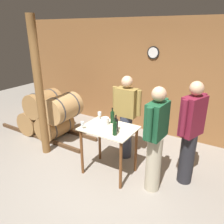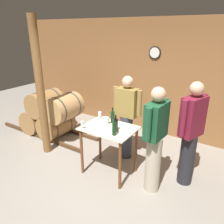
{
  "view_description": "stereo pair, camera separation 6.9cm",
  "coord_description": "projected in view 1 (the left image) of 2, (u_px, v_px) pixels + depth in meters",
  "views": [
    {
      "loc": [
        1.66,
        -2.38,
        2.45
      ],
      "look_at": [
        -0.13,
        0.54,
        1.14
      ],
      "focal_mm": 35.0,
      "sensor_mm": 36.0,
      "label": 1
    },
    {
      "loc": [
        1.72,
        -2.35,
        2.45
      ],
      "look_at": [
        -0.13,
        0.54,
        1.14
      ],
      "focal_mm": 35.0,
      "sensor_mm": 36.0,
      "label": 2
    }
  ],
  "objects": [
    {
      "name": "ground_plane",
      "position": [
        102.0,
        188.0,
        3.58
      ],
      "size": [
        14.0,
        14.0,
        0.0
      ],
      "primitive_type": "plane",
      "color": "gray"
    },
    {
      "name": "back_wall",
      "position": [
        160.0,
        79.0,
        5.07
      ],
      "size": [
        8.4,
        0.08,
        2.7
      ],
      "color": "brown",
      "rests_on": "ground_plane"
    },
    {
      "name": "barrel_rack",
      "position": [
        49.0,
        115.0,
        5.2
      ],
      "size": [
        2.63,
        0.76,
        1.1
      ],
      "color": "#4C331E",
      "rests_on": "ground_plane"
    },
    {
      "name": "tasting_table",
      "position": [
        109.0,
        138.0,
        3.75
      ],
      "size": [
        0.9,
        0.67,
        0.89
      ],
      "color": "beige",
      "rests_on": "ground_plane"
    },
    {
      "name": "wooden_post",
      "position": [
        39.0,
        90.0,
        4.17
      ],
      "size": [
        0.16,
        0.16,
        2.7
      ],
      "color": "brown",
      "rests_on": "ground_plane"
    },
    {
      "name": "wine_bottle_far_left",
      "position": [
        112.0,
        117.0,
        3.84
      ],
      "size": [
        0.07,
        0.07,
        0.28
      ],
      "color": "black",
      "rests_on": "tasting_table"
    },
    {
      "name": "wine_bottle_left",
      "position": [
        116.0,
        125.0,
        3.53
      ],
      "size": [
        0.08,
        0.08,
        0.27
      ],
      "color": "black",
      "rests_on": "tasting_table"
    },
    {
      "name": "wine_bottle_center",
      "position": [
        115.0,
        128.0,
        3.39
      ],
      "size": [
        0.07,
        0.07,
        0.3
      ],
      "color": "black",
      "rests_on": "tasting_table"
    },
    {
      "name": "wine_glass_near_left",
      "position": [
        82.0,
        124.0,
        3.6
      ],
      "size": [
        0.06,
        0.06,
        0.13
      ],
      "color": "silver",
      "rests_on": "tasting_table"
    },
    {
      "name": "wine_glass_near_center",
      "position": [
        100.0,
        114.0,
        3.99
      ],
      "size": [
        0.07,
        0.07,
        0.14
      ],
      "color": "silver",
      "rests_on": "tasting_table"
    },
    {
      "name": "ice_bucket",
      "position": [
        105.0,
        121.0,
        3.78
      ],
      "size": [
        0.13,
        0.13,
        0.13
      ],
      "color": "white",
      "rests_on": "tasting_table"
    },
    {
      "name": "person_host",
      "position": [
        126.0,
        116.0,
        4.18
      ],
      "size": [
        0.59,
        0.24,
        1.66
      ],
      "color": "#333847",
      "rests_on": "ground_plane"
    },
    {
      "name": "person_visitor_with_scarf",
      "position": [
        190.0,
        132.0,
        3.44
      ],
      "size": [
        0.34,
        0.56,
        1.74
      ],
      "color": "#232328",
      "rests_on": "ground_plane"
    },
    {
      "name": "person_visitor_bearded",
      "position": [
        155.0,
        139.0,
        3.27
      ],
      "size": [
        0.25,
        0.59,
        1.71
      ],
      "color": "#B7AD93",
      "rests_on": "ground_plane"
    }
  ]
}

